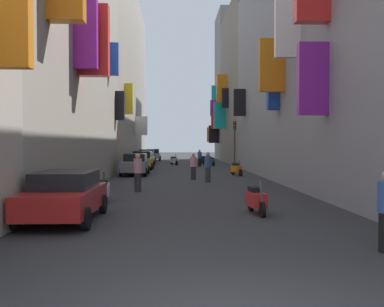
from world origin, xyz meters
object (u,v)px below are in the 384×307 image
scooter_red (256,200)px  parked_car_black (147,156)px  parked_car_grey (135,164)px  pedestrian_far_away (138,173)px  parked_car_red (65,195)px  scooter_silver (104,190)px  scooter_green (211,161)px  traffic_light_near_corner (235,136)px  pedestrian_near_left (208,167)px  pedestrian_mid_street (200,158)px  parked_car_white (145,158)px  scooter_black (202,160)px  scooter_white (174,160)px  parked_car_silver (153,155)px  scooter_orange (237,169)px  pedestrian_near_right (193,166)px  parked_car_yellow (142,160)px

scooter_red → parked_car_black: bearing=98.9°
parked_car_grey → pedestrian_far_away: 10.84m
parked_car_red → scooter_silver: bearing=84.0°
scooter_green → traffic_light_near_corner: bearing=-63.9°
scooter_green → traffic_light_near_corner: size_ratio=0.45×
pedestrian_near_left → traffic_light_near_corner: (3.44, 14.23, 1.97)m
scooter_red → pedestrian_mid_street: (-0.24, 28.60, 0.33)m
parked_car_red → scooter_red: size_ratio=2.40×
parked_car_red → scooter_red: (5.80, 1.04, -0.30)m
parked_car_white → scooter_black: (5.83, 3.38, -0.27)m
parked_car_white → scooter_white: 3.23m
parked_car_grey → scooter_white: size_ratio=2.46×
scooter_white → pedestrian_near_left: 20.13m
scooter_white → scooter_red: (2.66, -31.76, -0.00)m
parked_car_silver → scooter_white: bearing=-76.8°
parked_car_grey → parked_car_white: size_ratio=0.98×
pedestrian_far_away → traffic_light_near_corner: (7.07, 19.16, 1.95)m
parked_car_black → pedestrian_near_left: 25.19m
scooter_white → scooter_red: same height
parked_car_white → pedestrian_near_left: 19.13m
parked_car_red → scooter_green: (6.71, 30.76, -0.30)m
pedestrian_mid_street → pedestrian_far_away: size_ratio=0.91×
parked_car_white → scooter_orange: parked_car_white is taller
pedestrian_near_left → traffic_light_near_corner: bearing=76.4°
scooter_silver → pedestrian_near_left: (4.66, 8.46, 0.41)m
traffic_light_near_corner → pedestrian_near_left: bearing=-103.6°
scooter_white → pedestrian_near_right: 18.23m
parked_car_grey → traffic_light_near_corner: (8.11, 8.37, 2.06)m
parked_car_yellow → parked_car_black: 12.04m
parked_car_silver → pedestrian_near_right: 29.74m
scooter_white → scooter_silver: bearing=-95.4°
parked_car_grey → parked_car_red: size_ratio=0.99×
parked_car_grey → parked_car_yellow: size_ratio=1.06×
parked_car_grey → parked_car_silver: size_ratio=1.09×
parked_car_black → scooter_white: bearing=-56.8°
pedestrian_mid_street → traffic_light_near_corner: bearing=-41.4°
parked_car_yellow → scooter_orange: bearing=-47.1°
parked_car_black → pedestrian_far_away: pedestrian_far_away is taller
parked_car_black → pedestrian_near_right: size_ratio=2.66×
scooter_white → traffic_light_near_corner: size_ratio=0.42×
scooter_red → scooter_white: bearing=94.8°
scooter_silver → scooter_red: same height
pedestrian_near_left → scooter_red: bearing=-86.6°
parked_car_silver → traffic_light_near_corner: traffic_light_near_corner is taller
parked_car_grey → parked_car_yellow: (0.01, 6.78, 0.02)m
parked_car_grey → pedestrian_far_away: bearing=-84.5°
parked_car_black → scooter_orange: size_ratio=2.45×
pedestrian_mid_street → pedestrian_far_away: bearing=-100.6°
scooter_black → traffic_light_near_corner: (2.43, -7.67, 2.38)m
parked_car_yellow → traffic_light_near_corner: (8.10, 1.59, 2.04)m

